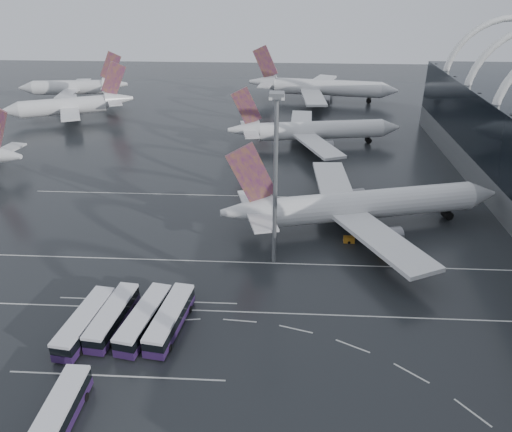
# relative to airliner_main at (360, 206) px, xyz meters

# --- Properties ---
(ground) EXTENTS (420.00, 420.00, 0.00)m
(ground) POSITION_rel_airliner_main_xyz_m (-11.73, -26.11, -4.81)
(ground) COLOR black
(ground) RESTS_ON ground
(lane_marking_near) EXTENTS (120.00, 0.25, 0.01)m
(lane_marking_near) POSITION_rel_airliner_main_xyz_m (-11.73, -28.11, -4.81)
(lane_marking_near) COLOR silver
(lane_marking_near) RESTS_ON ground
(lane_marking_mid) EXTENTS (120.00, 0.25, 0.01)m
(lane_marking_mid) POSITION_rel_airliner_main_xyz_m (-11.73, -14.11, -4.81)
(lane_marking_mid) COLOR silver
(lane_marking_mid) RESTS_ON ground
(lane_marking_far) EXTENTS (120.00, 0.25, 0.01)m
(lane_marking_far) POSITION_rel_airliner_main_xyz_m (-11.73, 13.89, -4.81)
(lane_marking_far) COLOR silver
(lane_marking_far) RESTS_ON ground
(bus_bay_line_south) EXTENTS (28.00, 0.25, 0.01)m
(bus_bay_line_south) POSITION_rel_airliner_main_xyz_m (-35.73, -42.11, -4.81)
(bus_bay_line_south) COLOR silver
(bus_bay_line_south) RESTS_ON ground
(bus_bay_line_north) EXTENTS (28.00, 0.25, 0.01)m
(bus_bay_line_north) POSITION_rel_airliner_main_xyz_m (-35.73, -26.11, -4.81)
(bus_bay_line_north) COLOR silver
(bus_bay_line_north) RESTS_ON ground
(airliner_main) EXTENTS (56.12, 48.51, 19.22)m
(airliner_main) POSITION_rel_airliner_main_xyz_m (0.00, 0.00, 0.00)
(airliner_main) COLOR silver
(airliner_main) RESTS_ON ground
(airliner_gate_b) EXTENTS (49.96, 44.40, 17.37)m
(airliner_gate_b) POSITION_rel_airliner_main_xyz_m (-7.05, 50.04, -0.47)
(airliner_gate_b) COLOR silver
(airliner_gate_b) RESTS_ON ground
(airliner_gate_c) EXTENTS (56.17, 51.31, 20.02)m
(airliner_gate_c) POSITION_rel_airliner_main_xyz_m (-2.04, 102.52, 0.19)
(airliner_gate_c) COLOR silver
(airliner_gate_c) RESTS_ON ground
(jet_remote_mid) EXTENTS (40.71, 33.20, 18.38)m
(jet_remote_mid) POSITION_rel_airliner_main_xyz_m (-85.83, 72.22, -0.07)
(jet_remote_mid) COLOR silver
(jet_remote_mid) RESTS_ON ground
(jet_remote_far) EXTENTS (41.24, 33.28, 17.94)m
(jet_remote_far) POSITION_rel_airliner_main_xyz_m (-95.16, 99.88, -0.18)
(jet_remote_far) COLOR silver
(jet_remote_far) RESTS_ON ground
(bus_row_near_a) EXTENTS (4.73, 13.73, 3.31)m
(bus_row_near_a) POSITION_rel_airliner_main_xyz_m (-42.49, -34.08, -2.99)
(bus_row_near_a) COLOR #241440
(bus_row_near_a) RESTS_ON ground
(bus_row_near_b) EXTENTS (4.43, 13.29, 3.21)m
(bus_row_near_b) POSITION_rel_airliner_main_xyz_m (-39.05, -32.55, -3.05)
(bus_row_near_b) COLOR #241440
(bus_row_near_b) RESTS_ON ground
(bus_row_near_c) EXTENTS (5.35, 13.83, 3.32)m
(bus_row_near_c) POSITION_rel_airliner_main_xyz_m (-34.38, -32.81, -2.99)
(bus_row_near_c) COLOR #241440
(bus_row_near_c) RESTS_ON ground
(bus_row_near_d) EXTENTS (4.92, 13.79, 3.32)m
(bus_row_near_d) POSITION_rel_airliner_main_xyz_m (-30.69, -32.64, -2.99)
(bus_row_near_d) COLOR #241440
(bus_row_near_d) RESTS_ON ground
(bus_row_far_a) EXTENTS (3.34, 13.42, 3.29)m
(bus_row_far_a) POSITION_rel_airliner_main_xyz_m (-39.64, -50.44, -3.00)
(bus_row_far_a) COLOR #241440
(bus_row_far_a) RESTS_ON ground
(floodlight_mast) EXTENTS (2.28, 2.28, 29.77)m
(floodlight_mast) POSITION_rel_airliner_main_xyz_m (-16.33, -13.35, 13.91)
(floodlight_mast) COLOR gray
(floodlight_mast) RESTS_ON ground
(gse_cart_belly_a) EXTENTS (2.22, 1.31, 1.21)m
(gse_cart_belly_a) POSITION_rel_airliner_main_xyz_m (3.70, -10.65, -4.21)
(gse_cart_belly_a) COLOR #AB6B16
(gse_cart_belly_a) RESTS_ON ground
(gse_cart_belly_c) EXTENTS (2.06, 1.22, 1.12)m
(gse_cart_belly_c) POSITION_rel_airliner_main_xyz_m (-2.35, -5.87, -4.25)
(gse_cart_belly_c) COLOR #AB6B16
(gse_cart_belly_c) RESTS_ON ground
(gse_cart_belly_e) EXTENTS (2.33, 1.37, 1.27)m
(gse_cart_belly_e) POSITION_rel_airliner_main_xyz_m (-0.67, 2.99, -4.18)
(gse_cart_belly_e) COLOR #AB6B16
(gse_cart_belly_e) RESTS_ON ground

